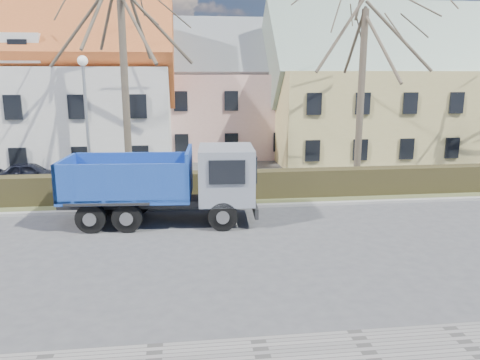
{
  "coord_description": "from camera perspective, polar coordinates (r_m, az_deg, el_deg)",
  "views": [
    {
      "loc": [
        0.69,
        -15.22,
        5.71
      ],
      "look_at": [
        2.98,
        3.09,
        1.6
      ],
      "focal_mm": 35.0,
      "sensor_mm": 36.0,
      "label": 1
    }
  ],
  "objects": [
    {
      "name": "ground",
      "position": [
        16.27,
        -9.18,
        -8.16
      ],
      "size": [
        120.0,
        120.0,
        0.0
      ],
      "primitive_type": "plane",
      "color": "#444446"
    },
    {
      "name": "curb_far",
      "position": [
        20.62,
        -8.78,
        -3.49
      ],
      "size": [
        80.0,
        0.3,
        0.12
      ],
      "primitive_type": "cube",
      "color": "gray",
      "rests_on": "ground"
    },
    {
      "name": "grass_strip",
      "position": [
        22.16,
        -8.67,
        -2.38
      ],
      "size": [
        80.0,
        3.0,
        0.1
      ],
      "primitive_type": "cube",
      "color": "#4A512E",
      "rests_on": "ground"
    },
    {
      "name": "hedge",
      "position": [
        21.82,
        -8.74,
        -0.99
      ],
      "size": [
        60.0,
        0.9,
        1.3
      ],
      "primitive_type": "cube",
      "color": "#2D2716",
      "rests_on": "ground"
    },
    {
      "name": "building_pink",
      "position": [
        35.41,
        -1.77,
        9.79
      ],
      "size": [
        10.8,
        8.8,
        8.0
      ],
      "primitive_type": null,
      "color": "#DDA99C",
      "rests_on": "ground"
    },
    {
      "name": "building_yellow",
      "position": [
        35.7,
        18.55,
        9.58
      ],
      "size": [
        18.8,
        10.8,
        8.5
      ],
      "primitive_type": null,
      "color": "tan",
      "rests_on": "ground"
    },
    {
      "name": "tree_1",
      "position": [
        23.88,
        -13.99,
        13.68
      ],
      "size": [
        9.2,
        9.2,
        12.65
      ],
      "primitive_type": null,
      "color": "#4E4436",
      "rests_on": "ground"
    },
    {
      "name": "tree_2",
      "position": [
        25.48,
        14.62,
        11.69
      ],
      "size": [
        8.0,
        8.0,
        11.0
      ],
      "primitive_type": null,
      "color": "#4E4436",
      "rests_on": "ground"
    },
    {
      "name": "dump_truck",
      "position": [
        18.68,
        -10.42,
        -0.49
      ],
      "size": [
        7.98,
        3.44,
        3.12
      ],
      "primitive_type": null,
      "rotation": [
        0.0,
        0.0,
        -0.07
      ],
      "color": "#163B98",
      "rests_on": "ground"
    },
    {
      "name": "streetlight",
      "position": [
        22.76,
        -18.11,
        5.98
      ],
      "size": [
        0.52,
        0.52,
        6.69
      ],
      "primitive_type": null,
      "color": "#9B9FA2",
      "rests_on": "ground"
    },
    {
      "name": "cart_frame",
      "position": [
        20.99,
        -17.71,
        -2.81
      ],
      "size": [
        0.87,
        0.61,
        0.73
      ],
      "primitive_type": null,
      "rotation": [
        0.0,
        0.0,
        -0.21
      ],
      "color": "silver",
      "rests_on": "ground"
    },
    {
      "name": "parked_car_a",
      "position": [
        27.51,
        -24.22,
        0.74
      ],
      "size": [
        3.62,
        1.67,
        1.2
      ],
      "primitive_type": "imported",
      "rotation": [
        0.0,
        0.0,
        1.64
      ],
      "color": "black",
      "rests_on": "ground"
    }
  ]
}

